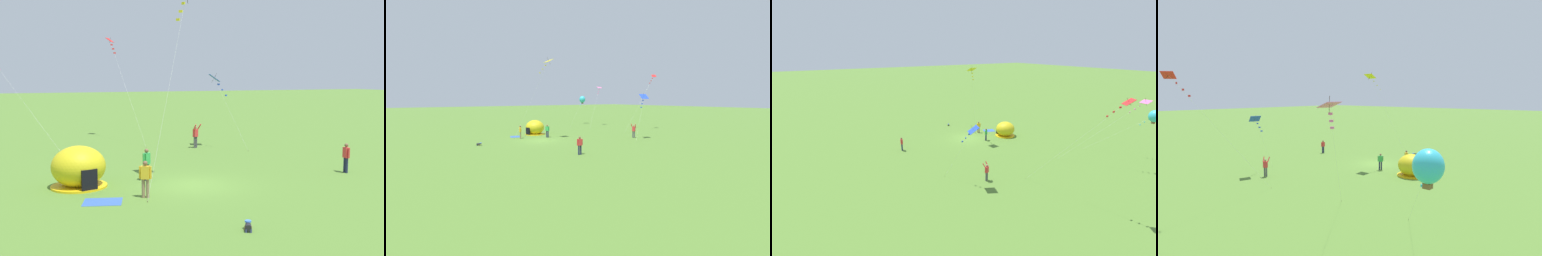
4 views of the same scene
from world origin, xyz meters
TOP-DOWN VIEW (x-y plane):
  - ground_plane at (0.00, 0.00)m, footprint 300.00×300.00m
  - popup_tent at (-5.48, 1.90)m, footprint 2.81×2.81m
  - picnic_blanket at (-4.95, -1.30)m, footprint 2.01×1.74m
  - toddler_crawling at (-0.88, -7.07)m, footprint 0.41×0.54m
  - person_center_field at (-1.89, 2.02)m, footprint 0.49×0.42m
  - person_strolling at (9.32, -0.58)m, footprint 0.30×0.58m
  - person_arms_raised at (4.95, 11.29)m, footprint 0.72×0.63m
  - person_near_tent at (-2.99, -1.35)m, footprint 0.53×0.39m
  - kite_blue at (6.60, 11.14)m, footprint 2.04×3.51m
  - kite_red at (0.46, 20.27)m, footprint 1.50×8.06m

SIDE VIEW (x-z plane):
  - ground_plane at x=0.00m, z-range 0.00..0.00m
  - picnic_blanket at x=-4.95m, z-range 0.00..0.01m
  - toddler_crawling at x=-0.88m, z-range 0.02..0.34m
  - person_center_field at x=-1.89m, z-range 0.10..1.82m
  - person_strolling at x=9.32m, z-range 0.10..1.82m
  - person_near_tent at x=-2.99m, z-range 0.10..1.82m
  - popup_tent at x=-5.48m, z-range -0.05..2.05m
  - person_arms_raised at x=4.95m, z-range 0.05..1.94m
  - kite_blue at x=6.60m, z-range 2.36..8.19m
  - kite_red at x=0.46m, z-range 3.90..13.06m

